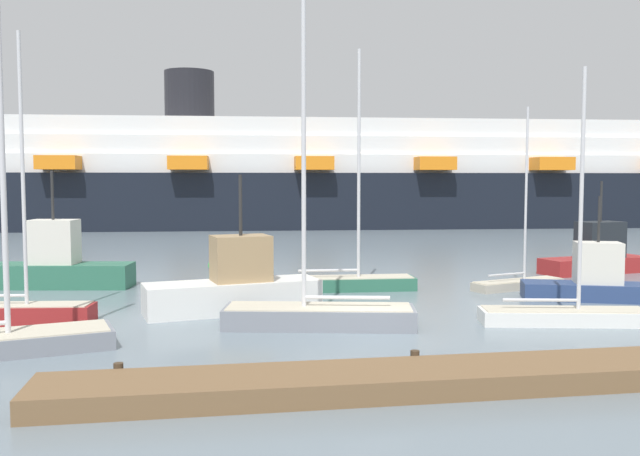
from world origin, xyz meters
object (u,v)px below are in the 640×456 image
(sailboat_1, at_px, (15,309))
(sailboat_2, at_px, (565,312))
(sailboat_0, at_px, (348,279))
(cruise_ship, at_px, (361,178))
(sailboat_4, at_px, (319,310))
(fishing_boat_2, at_px, (235,286))
(fishing_boat_0, at_px, (59,265))
(fishing_boat_3, at_px, (597,255))
(sailboat_5, at_px, (518,280))
(channel_buoy_0, at_px, (214,265))
(fishing_boat_1, at_px, (593,280))

(sailboat_1, height_order, sailboat_2, sailboat_1)
(sailboat_0, distance_m, cruise_ship, 45.65)
(sailboat_4, bearing_deg, sailboat_0, -97.40)
(sailboat_1, bearing_deg, fishing_boat_2, 13.25)
(fishing_boat_0, distance_m, fishing_boat_3, 28.47)
(sailboat_4, bearing_deg, fishing_boat_0, -33.00)
(sailboat_4, height_order, sailboat_5, sailboat_4)
(fishing_boat_2, height_order, fishing_boat_3, fishing_boat_2)
(sailboat_5, bearing_deg, cruise_ship, 69.37)
(sailboat_5, bearing_deg, channel_buoy_0, 130.93)
(sailboat_4, xyz_separation_m, channel_buoy_0, (-3.59, 15.54, -0.27))
(sailboat_1, bearing_deg, sailboat_4, -5.62)
(sailboat_1, distance_m, cruise_ship, 55.21)
(fishing_boat_1, height_order, fishing_boat_2, fishing_boat_2)
(sailboat_0, xyz_separation_m, sailboat_2, (6.18, -8.66, -0.08))
(fishing_boat_1, bearing_deg, sailboat_4, -145.80)
(sailboat_1, height_order, fishing_boat_3, sailboat_1)
(sailboat_0, xyz_separation_m, fishing_boat_2, (-5.45, -4.47, 0.49))
(fishing_boat_0, relative_size, fishing_boat_1, 1.17)
(sailboat_2, bearing_deg, channel_buoy_0, 138.30)
(fishing_boat_3, bearing_deg, fishing_boat_2, -170.60)
(fishing_boat_0, xyz_separation_m, fishing_boat_1, (23.50, -7.32, -0.24))
(sailboat_1, relative_size, sailboat_2, 1.14)
(sailboat_1, distance_m, sailboat_5, 21.89)
(sailboat_2, distance_m, cruise_ship, 53.22)
(sailboat_2, relative_size, sailboat_5, 1.06)
(fishing_boat_0, relative_size, channel_buoy_0, 4.96)
(fishing_boat_0, bearing_deg, cruise_ship, -111.32)
(sailboat_0, xyz_separation_m, cruise_ship, (10.55, 44.15, 4.85))
(sailboat_5, distance_m, channel_buoy_0, 16.78)
(sailboat_0, relative_size, sailboat_1, 1.08)
(sailboat_5, distance_m, fishing_boat_2, 13.97)
(fishing_boat_0, xyz_separation_m, fishing_boat_2, (8.15, -7.48, -0.08))
(sailboat_1, relative_size, channel_buoy_0, 7.47)
(sailboat_1, relative_size, sailboat_4, 0.79)
(sailboat_4, relative_size, sailboat_5, 1.54)
(sailboat_0, bearing_deg, sailboat_2, -51.87)
(fishing_boat_3, xyz_separation_m, cruise_ship, (-4.31, 40.64, 4.36))
(fishing_boat_3, relative_size, channel_buoy_0, 4.79)
(channel_buoy_0, bearing_deg, sailboat_0, -51.42)
(sailboat_2, bearing_deg, sailboat_1, -178.26)
(fishing_boat_2, bearing_deg, fishing_boat_1, -11.52)
(fishing_boat_0, bearing_deg, sailboat_4, 144.66)
(sailboat_2, height_order, fishing_boat_3, sailboat_2)
(sailboat_5, relative_size, cruise_ship, 0.08)
(channel_buoy_0, bearing_deg, sailboat_2, -52.98)
(sailboat_4, relative_size, channel_buoy_0, 9.50)
(fishing_boat_1, bearing_deg, sailboat_1, -158.49)
(fishing_boat_0, bearing_deg, sailboat_0, 176.60)
(sailboat_0, distance_m, sailboat_2, 10.64)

